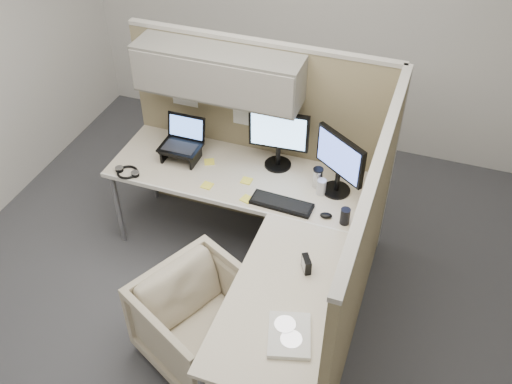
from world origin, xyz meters
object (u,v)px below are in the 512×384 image
(office_chair, at_px, (202,319))
(monitor_left, at_px, (279,135))
(keyboard, at_px, (282,204))
(desk, at_px, (253,222))

(office_chair, height_order, monitor_left, monitor_left)
(office_chair, relative_size, keyboard, 1.65)
(monitor_left, distance_m, keyboard, 0.52)
(desk, height_order, keyboard, keyboard)
(office_chair, bearing_deg, monitor_left, 21.59)
(desk, distance_m, keyboard, 0.24)
(keyboard, bearing_deg, office_chair, -105.67)
(desk, relative_size, keyboard, 4.59)
(monitor_left, bearing_deg, keyboard, -72.93)
(desk, bearing_deg, monitor_left, 91.98)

